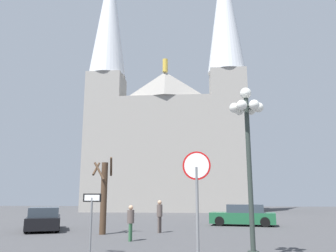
% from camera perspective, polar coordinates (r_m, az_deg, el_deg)
% --- Properties ---
extents(cathedral, '(21.78, 10.91, 37.88)m').
position_cam_1_polar(cathedral, '(47.25, -0.13, 0.09)').
color(cathedral, gray).
rests_on(cathedral, ground).
extents(stop_sign, '(0.76, 0.18, 3.19)m').
position_cam_1_polar(stop_sign, '(9.12, 4.89, -10.33)').
color(stop_sign, slate).
rests_on(stop_sign, ground).
extents(one_way_arrow_sign, '(0.70, 0.16, 2.10)m').
position_cam_1_polar(one_way_arrow_sign, '(12.67, -12.78, -14.22)').
color(one_way_arrow_sign, slate).
rests_on(one_way_arrow_sign, ground).
extents(street_lamp, '(1.17, 1.06, 5.72)m').
position_cam_1_polar(street_lamp, '(11.83, 13.28, -1.48)').
color(street_lamp, '#2D3833').
rests_on(street_lamp, ground).
extents(bare_tree, '(1.09, 1.15, 4.10)m').
position_cam_1_polar(bare_tree, '(19.08, -10.80, -11.31)').
color(bare_tree, '#473323').
rests_on(bare_tree, ground).
extents(parked_car_near_green, '(4.63, 2.51, 1.43)m').
position_cam_1_polar(parked_car_near_green, '(24.72, 12.56, -14.51)').
color(parked_car_near_green, '#1E5B38').
rests_on(parked_car_near_green, ground).
extents(parked_car_far_black, '(3.30, 4.70, 1.35)m').
position_cam_1_polar(parked_car_far_black, '(22.19, -20.17, -14.54)').
color(parked_car_far_black, black).
rests_on(parked_car_far_black, ground).
extents(pedestrian_walking, '(0.32, 0.32, 1.77)m').
position_cam_1_polar(pedestrian_walking, '(19.56, -1.43, -14.42)').
color(pedestrian_walking, '#594C47').
rests_on(pedestrian_walking, ground).
extents(pedestrian_standing, '(0.32, 0.32, 1.59)m').
position_cam_1_polar(pedestrian_standing, '(16.15, -6.31, -15.37)').
color(pedestrian_standing, '#33663F').
rests_on(pedestrian_standing, ground).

